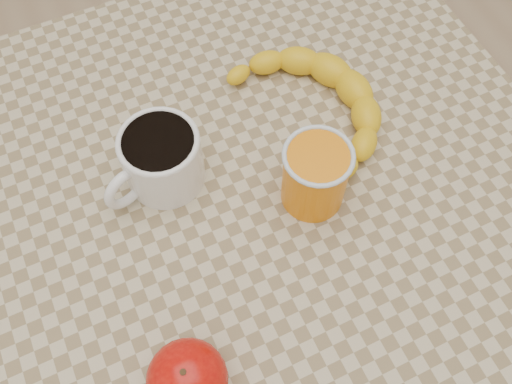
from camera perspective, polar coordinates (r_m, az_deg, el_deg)
name	(u,v)px	position (r m, az deg, el deg)	size (l,w,h in m)	color
ground	(256,345)	(1.41, 0.00, -15.09)	(3.00, 3.00, 0.00)	tan
table	(256,229)	(0.78, 0.00, -3.72)	(0.80, 0.80, 0.75)	tan
coffee_mug	(160,159)	(0.69, -9.56, 3.32)	(0.14, 0.12, 0.08)	white
orange_juice_glass	(315,175)	(0.66, 5.94, 1.67)	(0.08, 0.08, 0.09)	orange
apple	(187,380)	(0.59, -6.89, -18.12)	(0.08, 0.08, 0.08)	#A60505
banana	(316,104)	(0.75, 5.98, 8.79)	(0.22, 0.29, 0.04)	yellow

